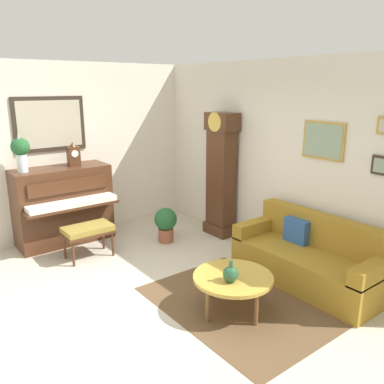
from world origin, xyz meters
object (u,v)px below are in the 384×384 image
piano_bench (88,231)px  couch (310,259)px  grandfather_clock (221,178)px  flower_vase (21,151)px  mantel_clock (74,155)px  potted_plant (166,223)px  green_jug (231,274)px  coffee_table (233,278)px  piano (64,205)px

piano_bench → couch: 3.08m
grandfather_clock → flower_vase: size_ratio=3.50×
grandfather_clock → mantel_clock: size_ratio=5.34×
couch → potted_plant: size_ratio=3.39×
couch → green_jug: bearing=-90.5°
piano_bench → coffee_table: piano_bench is taller
piano → piano_bench: (0.80, 0.05, -0.21)m
couch → coffee_table: 1.25m
mantel_clock → piano: bearing=-90.6°
mantel_clock → potted_plant: 1.78m
piano_bench → grandfather_clock: bearing=78.6°
piano_bench → grandfather_clock: size_ratio=0.34×
potted_plant → piano_bench: bearing=-98.5°
coffee_table → potted_plant: bearing=165.7°
mantel_clock → flower_vase: (-0.00, -0.77, 0.14)m
piano → couch: bearing=31.5°
flower_vase → grandfather_clock: bearing=65.8°
piano_bench → mantel_clock: mantel_clock is taller
grandfather_clock → potted_plant: bearing=-105.2°
coffee_table → mantel_clock: 3.30m
piano → flower_vase: (0.00, -0.55, 0.91)m
couch → mantel_clock: bearing=-151.4°
couch → flower_vase: bearing=-141.9°
coffee_table → green_jug: (0.08, -0.11, 0.12)m
grandfather_clock → mantel_clock: (-1.23, -1.98, 0.42)m
coffee_table → mantel_clock: mantel_clock is taller
piano_bench → coffee_table: (2.31, 0.68, -0.01)m
mantel_clock → flower_vase: flower_vase is taller
coffee_table → grandfather_clock: bearing=141.9°
mantel_clock → grandfather_clock: bearing=58.1°
green_jug → potted_plant: green_jug is taller
piano_bench → couch: size_ratio=0.37×
coffee_table → couch: bearing=85.8°
potted_plant → piano: bearing=-127.8°
coffee_table → green_jug: green_jug is taller
couch → green_jug: 1.37m
mantel_clock → potted_plant: mantel_clock is taller
piano → potted_plant: size_ratio=2.57×
piano_bench → flower_vase: 1.50m
flower_vase → mantel_clock: bearing=90.0°
piano → couch: 3.77m
grandfather_clock → potted_plant: size_ratio=3.62×
piano → piano_bench: piano is taller
mantel_clock → green_jug: (3.19, 0.39, -0.87)m
piano → mantel_clock: size_ratio=3.79×
grandfather_clock → piano_bench: bearing=-101.4°
mantel_clock → potted_plant: bearing=46.9°
flower_vase → potted_plant: bearing=61.7°
flower_vase → green_jug: flower_vase is taller
couch → potted_plant: 2.33m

